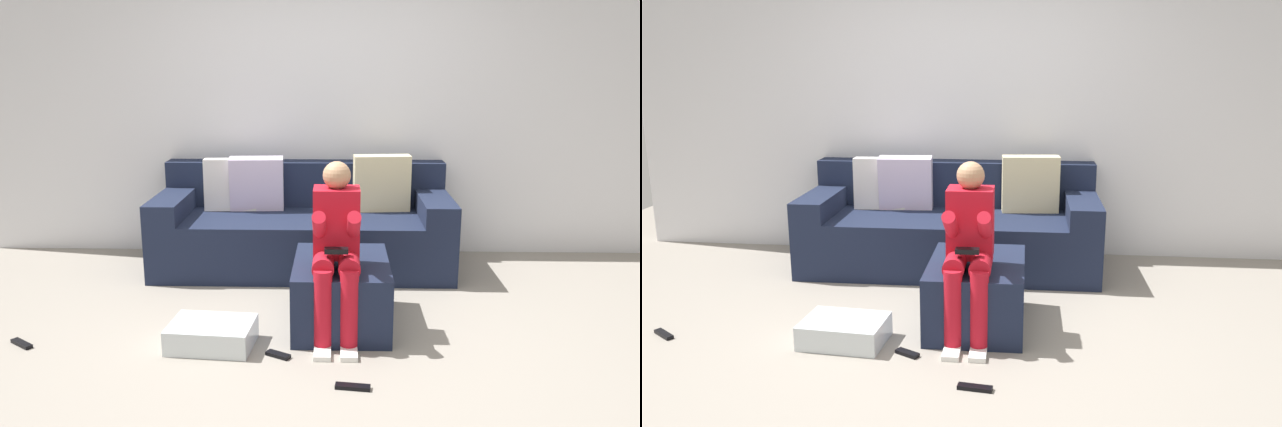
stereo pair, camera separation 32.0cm
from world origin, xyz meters
The scene contains 9 objects.
ground_plane centered at (0.00, 0.00, 0.00)m, with size 7.89×7.89×0.00m, color gray.
wall_back centered at (0.00, 1.99, 1.23)m, with size 6.07×0.10×2.46m, color silver.
couch_sectional centered at (-0.16, 1.52, 0.33)m, with size 2.38×0.96×0.92m.
ottoman centered at (0.15, 0.32, 0.21)m, with size 0.61×0.81×0.43m, color #192138.
person_seated centered at (0.11, 0.13, 0.60)m, with size 0.29×0.56×1.09m.
storage_bin centered at (-0.63, -0.03, 0.07)m, with size 0.50×0.36×0.15m, color silver.
remote_near_ottoman centered at (0.21, -0.52, 0.01)m, with size 0.18×0.05×0.02m, color black.
remote_by_storage_bin centered at (-0.22, -0.16, 0.01)m, with size 0.15×0.05×0.02m, color black.
remote_under_side_table centered at (-1.78, -0.06, 0.01)m, with size 0.18×0.04×0.02m, color black.
Camera 1 is at (0.12, -3.49, 1.67)m, focal length 35.15 mm.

